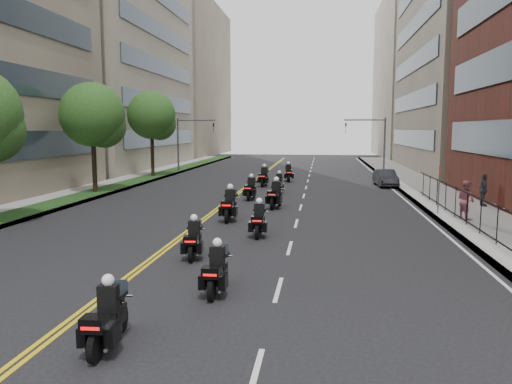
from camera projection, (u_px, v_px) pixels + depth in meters
ground at (90, 365)px, 9.59m from camera, size 160.00×160.00×0.00m
sidewalk_right at (439, 197)px, 32.62m from camera, size 4.00×90.00×0.15m
sidewalk_left at (91, 191)px, 35.72m from camera, size 4.00×90.00×0.15m
grass_strip at (102, 190)px, 35.61m from camera, size 2.00×90.00×0.04m
building_right_tan at (489, 28)px, 52.14m from camera, size 15.11×28.00×30.00m
building_right_far at (428, 77)px, 81.90m from camera, size 15.00×28.00×26.00m
building_left_mid at (94, 20)px, 57.51m from camera, size 16.11×28.00×34.00m
building_left_far at (172, 80)px, 87.52m from camera, size 16.00×28.00×26.00m
iron_fence at (489, 220)px, 19.86m from camera, size 0.05×28.00×1.50m
street_trees at (53, 118)px, 28.67m from camera, size 4.40×38.40×7.98m
traffic_signal_right at (375, 137)px, 49.20m from camera, size 4.09×0.20×5.60m
traffic_signal_left at (187, 137)px, 51.67m from camera, size 4.09×0.20×5.60m
motorcycle_0 at (107, 320)px, 10.26m from camera, size 0.52×2.09×1.54m
motorcycle_1 at (217, 272)px, 13.71m from camera, size 0.47×2.07×1.53m
motorcycle_2 at (194, 241)px, 17.53m from camera, size 0.59×2.08×1.53m
motorcycle_3 at (259, 221)px, 21.09m from camera, size 0.51×2.19×1.62m
motorcycle_4 at (230, 206)px, 24.67m from camera, size 0.57×2.45×1.81m
motorcycle_5 at (276, 196)px, 28.57m from camera, size 0.74×2.42×1.79m
motorcycle_6 at (251, 189)px, 32.03m from camera, size 0.56×2.25×1.66m
motorcycle_7 at (279, 184)px, 35.59m from camera, size 0.48×2.11×1.56m
motorcycle_8 at (264, 177)px, 39.45m from camera, size 0.58×2.40×1.77m
motorcycle_9 at (288, 174)px, 43.03m from camera, size 0.71×2.34×1.73m
parked_sedan at (385, 178)px, 39.42m from camera, size 1.68×4.11×1.32m
pedestrian_b at (466, 200)px, 24.18m from camera, size 1.05×1.14×1.89m
pedestrian_c at (483, 190)px, 28.28m from camera, size 0.47×1.09×1.84m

